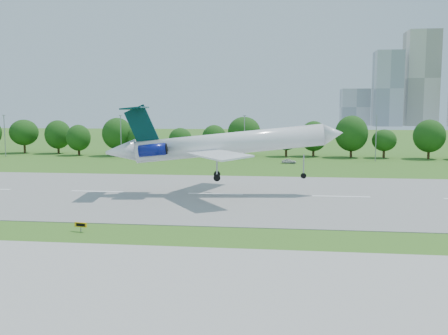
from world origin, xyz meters
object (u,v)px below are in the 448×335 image
Objects in this scene: taxi_sign_left at (81,225)px; service_vehicle_a at (160,156)px; airliner at (218,144)px; service_vehicle_b at (289,161)px.

service_vehicle_a is (-12.85, 85.46, -0.26)m from taxi_sign_left.
service_vehicle_b is at bearing 68.84° from airliner.
airliner is 64.57m from service_vehicle_a.
airliner is 29.89m from taxi_sign_left.
airliner is 25.08× the size of taxi_sign_left.
airliner is 10.51× the size of service_vehicle_b.
taxi_sign_left is 0.42× the size of service_vehicle_b.
taxi_sign_left reaches higher than service_vehicle_a.
taxi_sign_left is 86.42m from service_vehicle_a.
service_vehicle_a is 0.89× the size of service_vehicle_b.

